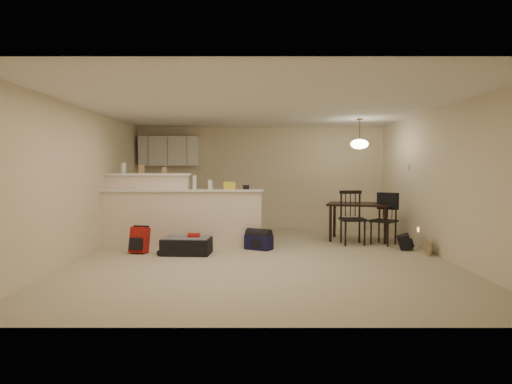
{
  "coord_description": "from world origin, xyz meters",
  "views": [
    {
      "loc": [
        -0.09,
        -7.68,
        1.49
      ],
      "look_at": [
        -0.1,
        0.7,
        1.05
      ],
      "focal_mm": 32.0,
      "sensor_mm": 36.0,
      "label": 1
    }
  ],
  "objects_px": {
    "suitcase": "(187,246)",
    "navy_duffel": "(259,242)",
    "pendant_lamp": "(359,144)",
    "black_daypack": "(404,242)",
    "dining_chair_near": "(353,218)",
    "red_backpack": "(140,240)",
    "dining_table": "(359,208)",
    "dining_chair_far": "(383,219)"
  },
  "relations": [
    {
      "from": "pendant_lamp",
      "to": "red_backpack",
      "type": "relative_size",
      "value": 1.37
    },
    {
      "from": "navy_duffel",
      "to": "suitcase",
      "type": "bearing_deg",
      "value": -132.11
    },
    {
      "from": "dining_chair_near",
      "to": "navy_duffel",
      "type": "distance_m",
      "value": 1.95
    },
    {
      "from": "suitcase",
      "to": "navy_duffel",
      "type": "height_order",
      "value": "suitcase"
    },
    {
      "from": "pendant_lamp",
      "to": "dining_chair_near",
      "type": "height_order",
      "value": "pendant_lamp"
    },
    {
      "from": "pendant_lamp",
      "to": "black_daypack",
      "type": "xyz_separation_m",
      "value": [
        0.61,
        -1.05,
        -1.86
      ]
    },
    {
      "from": "pendant_lamp",
      "to": "black_daypack",
      "type": "bearing_deg",
      "value": -60.1
    },
    {
      "from": "dining_table",
      "to": "red_backpack",
      "type": "relative_size",
      "value": 3.13
    },
    {
      "from": "suitcase",
      "to": "dining_chair_far",
      "type": "bearing_deg",
      "value": 19.65
    },
    {
      "from": "dining_table",
      "to": "navy_duffel",
      "type": "xyz_separation_m",
      "value": [
        -2.06,
        -1.05,
        -0.55
      ]
    },
    {
      "from": "dining_table",
      "to": "dining_chair_near",
      "type": "distance_m",
      "value": 0.58
    },
    {
      "from": "red_backpack",
      "to": "dining_table",
      "type": "bearing_deg",
      "value": 32.91
    },
    {
      "from": "pendant_lamp",
      "to": "red_backpack",
      "type": "distance_m",
      "value": 4.73
    },
    {
      "from": "dining_chair_far",
      "to": "black_daypack",
      "type": "height_order",
      "value": "dining_chair_far"
    },
    {
      "from": "dining_chair_far",
      "to": "red_backpack",
      "type": "height_order",
      "value": "dining_chair_far"
    },
    {
      "from": "dining_chair_near",
      "to": "suitcase",
      "type": "bearing_deg",
      "value": -165.51
    },
    {
      "from": "dining_chair_far",
      "to": "red_backpack",
      "type": "distance_m",
      "value": 4.62
    },
    {
      "from": "dining_table",
      "to": "dining_chair_far",
      "type": "distance_m",
      "value": 0.65
    },
    {
      "from": "pendant_lamp",
      "to": "navy_duffel",
      "type": "distance_m",
      "value": 2.97
    },
    {
      "from": "dining_chair_near",
      "to": "black_daypack",
      "type": "height_order",
      "value": "dining_chair_near"
    },
    {
      "from": "dining_table",
      "to": "navy_duffel",
      "type": "bearing_deg",
      "value": -136.59
    },
    {
      "from": "pendant_lamp",
      "to": "dining_chair_near",
      "type": "distance_m",
      "value": 1.57
    },
    {
      "from": "dining_chair_far",
      "to": "navy_duffel",
      "type": "bearing_deg",
      "value": -125.39
    },
    {
      "from": "dining_chair_far",
      "to": "red_backpack",
      "type": "relative_size",
      "value": 2.18
    },
    {
      "from": "navy_duffel",
      "to": "red_backpack",
      "type": "bearing_deg",
      "value": -142.78
    },
    {
      "from": "dining_chair_far",
      "to": "dining_chair_near",
      "type": "bearing_deg",
      "value": -137.52
    },
    {
      "from": "dining_chair_far",
      "to": "black_daypack",
      "type": "relative_size",
      "value": 3.23
    },
    {
      "from": "suitcase",
      "to": "pendant_lamp",
      "type": "bearing_deg",
      "value": 28.86
    },
    {
      "from": "dining_table",
      "to": "suitcase",
      "type": "height_order",
      "value": "dining_table"
    },
    {
      "from": "dining_chair_near",
      "to": "dining_chair_far",
      "type": "relative_size",
      "value": 1.06
    },
    {
      "from": "pendant_lamp",
      "to": "suitcase",
      "type": "xyz_separation_m",
      "value": [
        -3.31,
        -1.5,
        -1.85
      ]
    },
    {
      "from": "dining_table",
      "to": "suitcase",
      "type": "xyz_separation_m",
      "value": [
        -3.31,
        -1.5,
        -0.54
      ]
    },
    {
      "from": "pendant_lamp",
      "to": "dining_table",
      "type": "bearing_deg",
      "value": 26.57
    },
    {
      "from": "dining_table",
      "to": "suitcase",
      "type": "relative_size",
      "value": 1.72
    },
    {
      "from": "pendant_lamp",
      "to": "dining_chair_far",
      "type": "xyz_separation_m",
      "value": [
        0.37,
        -0.5,
        -1.5
      ]
    },
    {
      "from": "dining_chair_far",
      "to": "suitcase",
      "type": "bearing_deg",
      "value": -122.76
    },
    {
      "from": "dining_table",
      "to": "pendant_lamp",
      "type": "height_order",
      "value": "pendant_lamp"
    },
    {
      "from": "dining_table",
      "to": "red_backpack",
      "type": "height_order",
      "value": "dining_table"
    },
    {
      "from": "dining_table",
      "to": "suitcase",
      "type": "distance_m",
      "value": 3.68
    },
    {
      "from": "dining_chair_near",
      "to": "black_daypack",
      "type": "xyz_separation_m",
      "value": [
        0.83,
        -0.55,
        -0.39
      ]
    },
    {
      "from": "red_backpack",
      "to": "suitcase",
      "type": "bearing_deg",
      "value": 6.99
    },
    {
      "from": "dining_chair_far",
      "to": "navy_duffel",
      "type": "distance_m",
      "value": 2.52
    }
  ]
}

